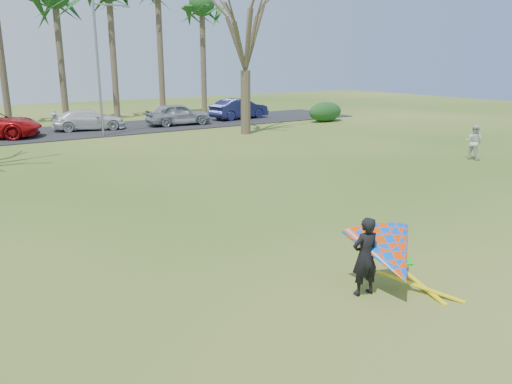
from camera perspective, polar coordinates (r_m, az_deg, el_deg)
ground at (r=12.55m, az=5.15°, el=-6.81°), size 100.00×100.00×0.00m
parking_strip at (r=35.10m, az=-21.64°, el=6.31°), size 46.00×7.00×0.06m
palm_9 at (r=45.60m, az=-6.21°, el=20.50°), size 4.84×4.84×10.84m
bare_tree_right at (r=32.19m, az=-1.24°, el=18.33°), size 6.27×6.27×9.21m
streetlight at (r=32.45m, az=-17.37°, el=13.94°), size 2.28×0.18×8.00m
hedge_near at (r=39.14m, az=7.94°, el=9.05°), size 3.01×1.37×1.51m
hedge_far at (r=39.93m, az=8.16°, el=9.07°), size 2.49×1.17×1.38m
car_3 at (r=35.58m, az=-18.56°, el=7.83°), size 4.97×2.90×1.35m
car_4 at (r=36.78m, az=-8.86°, el=8.79°), size 4.73×2.21×1.57m
car_5 at (r=40.29m, az=-1.93°, el=9.51°), size 5.07×2.35×1.61m
pedestrian_a at (r=26.02m, az=23.66°, el=5.23°), size 0.74×0.89×1.65m
kite_flyer at (r=10.41m, az=14.83°, el=-6.93°), size 2.13×2.39×2.02m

